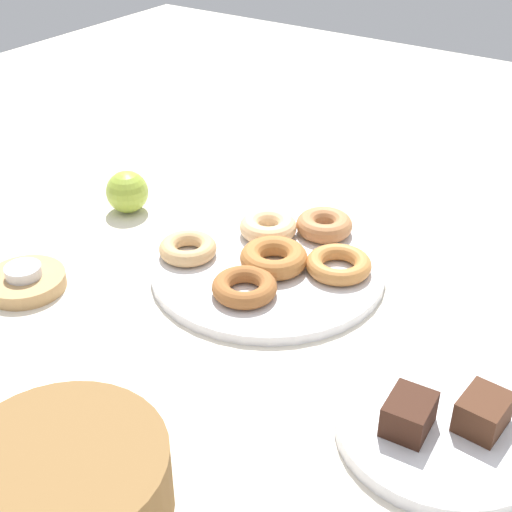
% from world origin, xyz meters
% --- Properties ---
extents(ground_plane, '(2.40, 2.40, 0.00)m').
position_xyz_m(ground_plane, '(0.00, 0.00, 0.00)').
color(ground_plane, beige).
extents(donut_plate, '(0.33, 0.33, 0.01)m').
position_xyz_m(donut_plate, '(0.00, 0.00, 0.01)').
color(donut_plate, silver).
rests_on(donut_plate, ground_plane).
extents(donut_0, '(0.10, 0.10, 0.02)m').
position_xyz_m(donut_0, '(-0.01, 0.08, 0.03)').
color(donut_0, '#995B2D').
rests_on(donut_0, donut_plate).
extents(donut_1, '(0.12, 0.12, 0.02)m').
position_xyz_m(donut_1, '(-0.09, -0.04, 0.03)').
color(donut_1, '#BC7A3D').
rests_on(donut_1, donut_plate).
extents(donut_2, '(0.12, 0.12, 0.03)m').
position_xyz_m(donut_2, '(-0.01, -0.00, 0.03)').
color(donut_2, '#AD6B33').
rests_on(donut_2, donut_plate).
extents(donut_3, '(0.11, 0.11, 0.02)m').
position_xyz_m(donut_3, '(0.11, 0.04, 0.03)').
color(donut_3, tan).
rests_on(donut_3, donut_plate).
extents(donut_4, '(0.12, 0.12, 0.03)m').
position_xyz_m(donut_4, '(-0.02, -0.12, 0.03)').
color(donut_4, '#B27547').
rests_on(donut_4, donut_plate).
extents(donut_5, '(0.10, 0.10, 0.03)m').
position_xyz_m(donut_5, '(0.05, -0.07, 0.03)').
color(donut_5, '#EABC84').
rests_on(donut_5, donut_plate).
extents(cake_plate, '(0.23, 0.23, 0.02)m').
position_xyz_m(cake_plate, '(-0.32, 0.16, 0.01)').
color(cake_plate, silver).
rests_on(cake_plate, ground_plane).
extents(brownie_near, '(0.05, 0.06, 0.04)m').
position_xyz_m(brownie_near, '(-0.36, 0.14, 0.04)').
color(brownie_near, '#472819').
rests_on(brownie_near, cake_plate).
extents(brownie_far, '(0.05, 0.06, 0.04)m').
position_xyz_m(brownie_far, '(-0.29, 0.18, 0.04)').
color(brownie_far, '#381E14').
rests_on(brownie_far, cake_plate).
extents(candle_holder, '(0.11, 0.11, 0.02)m').
position_xyz_m(candle_holder, '(0.26, 0.22, 0.01)').
color(candle_holder, tan).
rests_on(candle_holder, ground_plane).
extents(tealight, '(0.05, 0.05, 0.01)m').
position_xyz_m(tealight, '(0.26, 0.22, 0.03)').
color(tealight, silver).
rests_on(tealight, candle_holder).
extents(basket, '(0.22, 0.22, 0.07)m').
position_xyz_m(basket, '(-0.07, 0.45, 0.04)').
color(basket, brown).
rests_on(basket, ground_plane).
extents(apple, '(0.07, 0.07, 0.07)m').
position_xyz_m(apple, '(0.29, -0.03, 0.03)').
color(apple, '#93AD38').
rests_on(apple, ground_plane).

